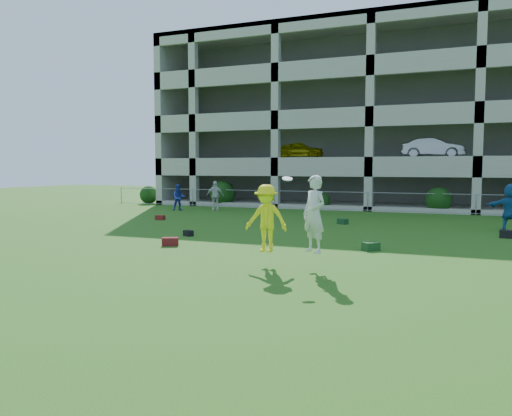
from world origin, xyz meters
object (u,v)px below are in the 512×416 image
at_px(bystander_b, 215,196).
at_px(frisbee_contest, 281,217).
at_px(bystander_d, 510,207).
at_px(parking_garage, 388,123).
at_px(bystander_a, 179,197).

height_order(bystander_b, frisbee_contest, frisbee_contest).
distance_m(bystander_b, bystander_d, 16.68).
distance_m(bystander_b, parking_garage, 15.32).
distance_m(bystander_a, parking_garage, 17.27).
relative_size(bystander_d, parking_garage, 0.07).
xyz_separation_m(bystander_a, parking_garage, (11.01, 12.24, 5.21)).
bearing_deg(bystander_d, frisbee_contest, 60.53).
distance_m(bystander_a, bystander_d, 18.45).
bearing_deg(bystander_b, bystander_a, -179.19).
bearing_deg(bystander_d, bystander_b, -14.49).
bearing_deg(bystander_a, parking_garage, 11.84).
bearing_deg(frisbee_contest, bystander_d, 58.83).
height_order(bystander_a, frisbee_contest, frisbee_contest).
relative_size(bystander_a, parking_garage, 0.05).
bearing_deg(parking_garage, bystander_a, -131.97).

